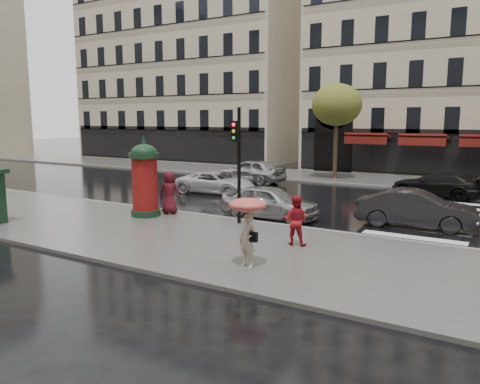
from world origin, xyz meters
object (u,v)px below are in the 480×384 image
Objects in this scene: car_silver at (270,202)px; man_burgundy at (170,193)px; traffic_light at (238,154)px; morris_column at (145,177)px; woman_red at (296,220)px; car_far_silver at (251,171)px; woman_umbrella at (248,220)px; car_white at (216,183)px; car_black at (436,185)px; car_darkgrey at (416,209)px.

man_burgundy is at bearing 112.96° from car_silver.
morris_column is at bearing -170.03° from traffic_light.
woman_red is 16.13m from car_far_silver.
woman_umbrella is at bearing -158.83° from car_silver.
traffic_light is at bearing 9.97° from morris_column.
car_silver is 0.94× the size of car_white.
car_far_silver is (-2.37, 11.35, -0.25)m from man_burgundy.
morris_column is at bearing 33.70° from man_burgundy.
woman_red reaches higher than car_silver.
car_white is (-1.86, 6.34, -0.42)m from man_burgundy.
woman_red is at bearing -7.72° from morris_column.
morris_column is 0.74× the size of car_far_silver.
car_black is at bearing 51.91° from morris_column.
traffic_light is 0.97× the size of car_black.
car_darkgrey is 0.99× the size of car_white.
man_burgundy is at bearing -32.75° from car_black.
car_silver is at bearing 30.23° from morris_column.
car_silver is (-2.86, 3.69, -0.22)m from woman_red.
car_black is at bearing 95.04° from car_far_silver.
morris_column is at bearing 12.25° from car_far_silver.
car_darkgrey is at bearing 177.18° from man_burgundy.
morris_column is 15.84m from car_black.
man_burgundy is 0.40× the size of car_far_silver.
morris_column is 11.13m from car_darkgrey.
woman_umbrella is 18.47m from car_far_silver.
car_black is 11.52m from car_far_silver.
man_burgundy is at bearing 104.39° from car_darkgrey.
car_darkgrey is at bearing -76.49° from car_silver.
morris_column reaches higher than car_darkgrey.
car_darkgrey is (6.08, 3.44, -2.14)m from traffic_light.
woman_umbrella is 14.01m from car_white.
traffic_light is at bearing -145.75° from car_white.
woman_umbrella is 0.48× the size of car_silver.
car_far_silver reaches higher than car_darkgrey.
car_far_silver is (-6.36, 9.55, 0.08)m from car_silver.
traffic_light is 1.07× the size of car_silver.
car_black is at bearing -107.63° from woman_red.
traffic_light is 13.10m from car_far_silver.
man_burgundy is (-6.69, 4.73, -0.40)m from woman_umbrella.
car_darkgrey is 11.91m from car_white.
car_black is (-0.51, 8.26, -0.06)m from car_darkgrey.
man_burgundy is 0.44× the size of car_silver.
woman_red reaches higher than car_black.
traffic_light reaches higher than car_white.
woman_red is at bearing -143.54° from car_silver.
car_darkgrey reaches higher than car_white.
traffic_light reaches higher than woman_red.
woman_umbrella reaches higher than woman_red.
woman_umbrella reaches higher than man_burgundy.
traffic_light is at bearing -35.96° from woman_red.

